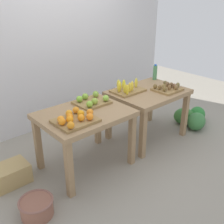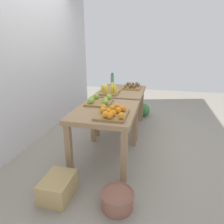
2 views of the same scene
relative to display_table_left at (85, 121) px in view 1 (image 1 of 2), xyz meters
name	(u,v)px [view 1 (image 1 of 2)]	position (x,y,z in m)	size (l,w,h in m)	color
ground_plane	(119,149)	(0.56, 0.00, -0.63)	(8.00, 8.00, 0.00)	gray
back_wall	(59,29)	(0.56, 1.35, 0.87)	(4.40, 0.12, 3.00)	silver
display_table_left	(85,121)	(0.00, 0.00, 0.00)	(1.04, 0.80, 0.74)	#967651
display_table_right	(148,98)	(1.12, 0.00, 0.00)	(1.04, 0.80, 0.74)	#967651
orange_bin	(75,119)	(-0.22, -0.14, 0.15)	(0.45, 0.37, 0.11)	olive
apple_bin	(92,101)	(0.23, 0.15, 0.15)	(0.40, 0.36, 0.11)	olive
banana_crate	(127,89)	(0.85, 0.16, 0.16)	(0.44, 0.32, 0.17)	olive
kiwi_bin	(167,88)	(1.33, -0.17, 0.14)	(0.36, 0.32, 0.10)	olive
water_bottle	(155,72)	(1.59, 0.29, 0.22)	(0.06, 0.06, 0.25)	#4C8C59
watermelon_pile	(192,117)	(1.98, -0.24, -0.50)	(0.67, 0.63, 0.27)	#24732C
wicker_basket	(37,207)	(-0.86, -0.35, -0.53)	(0.34, 0.34, 0.19)	brown
cardboard_produce_box	(11,174)	(-0.85, 0.30, -0.52)	(0.40, 0.30, 0.23)	tan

